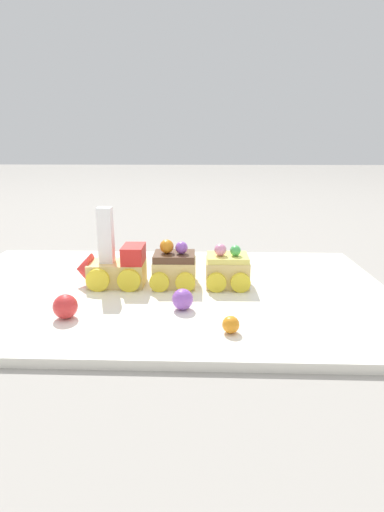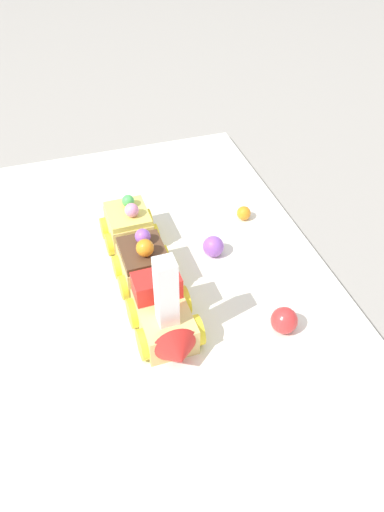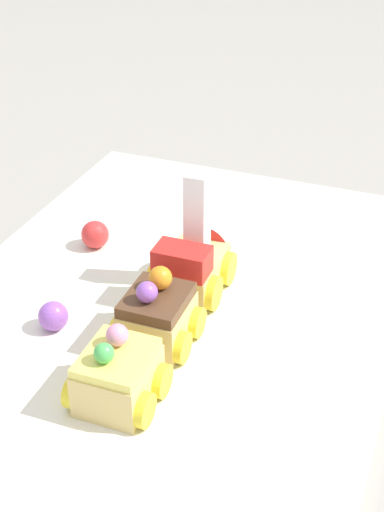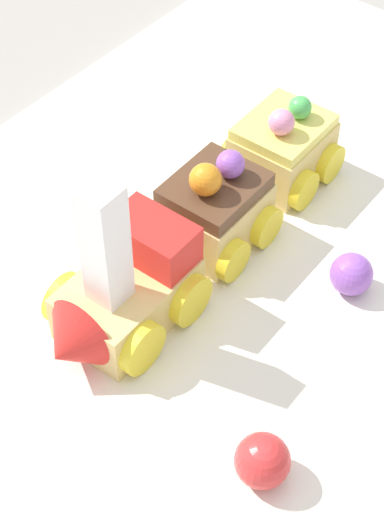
{
  "view_description": "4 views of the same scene",
  "coord_description": "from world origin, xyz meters",
  "px_view_note": "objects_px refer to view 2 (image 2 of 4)",
  "views": [
    {
      "loc": [
        -0.07,
        0.59,
        0.23
      ],
      "look_at": [
        -0.05,
        -0.0,
        0.06
      ],
      "focal_mm": 28.0,
      "sensor_mm": 36.0,
      "label": 1
    },
    {
      "loc": [
        0.44,
        -0.1,
        0.47
      ],
      "look_at": [
        0.03,
        0.03,
        0.08
      ],
      "focal_mm": 35.0,
      "sensor_mm": 36.0,
      "label": 2
    },
    {
      "loc": [
        -0.5,
        -0.23,
        0.44
      ],
      "look_at": [
        0.05,
        -0.02,
        0.07
      ],
      "focal_mm": 50.0,
      "sensor_mm": 36.0,
      "label": 3
    },
    {
      "loc": [
        0.32,
        0.24,
        0.45
      ],
      "look_at": [
        0.02,
        -0.0,
        0.04
      ],
      "focal_mm": 60.0,
      "sensor_mm": 36.0,
      "label": 4
    }
  ],
  "objects_px": {
    "cake_car_lemon": "(129,226)",
    "gumball_red": "(284,320)",
    "cake_train_locomotive": "(166,319)",
    "gumball_purple": "(213,246)",
    "cake_car_chocolate": "(144,264)",
    "gumball_orange": "(244,213)"
  },
  "relations": [
    {
      "from": "cake_car_lemon",
      "to": "gumball_red",
      "type": "distance_m",
      "value": 0.25
    },
    {
      "from": "cake_train_locomotive",
      "to": "gumball_purple",
      "type": "bearing_deg",
      "value": 139.08
    },
    {
      "from": "cake_car_chocolate",
      "to": "cake_car_lemon",
      "type": "distance_m",
      "value": 0.08
    },
    {
      "from": "gumball_orange",
      "to": "gumball_red",
      "type": "bearing_deg",
      "value": -9.65
    },
    {
      "from": "cake_train_locomotive",
      "to": "gumball_purple",
      "type": "xyz_separation_m",
      "value": [
        -0.12,
        0.1,
        -0.02
      ]
    },
    {
      "from": "cake_train_locomotive",
      "to": "gumball_purple",
      "type": "relative_size",
      "value": 4.31
    },
    {
      "from": "gumball_purple",
      "to": "cake_car_chocolate",
      "type": "bearing_deg",
      "value": -79.4
    },
    {
      "from": "cake_train_locomotive",
      "to": "cake_car_lemon",
      "type": "distance_m",
      "value": 0.18
    },
    {
      "from": "cake_car_lemon",
      "to": "gumball_red",
      "type": "relative_size",
      "value": 2.3
    },
    {
      "from": "cake_car_lemon",
      "to": "gumball_orange",
      "type": "xyz_separation_m",
      "value": [
        0.0,
        0.17,
        -0.01
      ]
    },
    {
      "from": "cake_car_lemon",
      "to": "gumball_purple",
      "type": "relative_size",
      "value": 2.51
    },
    {
      "from": "cake_car_lemon",
      "to": "gumball_orange",
      "type": "height_order",
      "value": "cake_car_lemon"
    },
    {
      "from": "cake_car_lemon",
      "to": "gumball_purple",
      "type": "xyz_separation_m",
      "value": [
        0.07,
        0.1,
        -0.01
      ]
    },
    {
      "from": "cake_train_locomotive",
      "to": "gumball_purple",
      "type": "distance_m",
      "value": 0.15
    },
    {
      "from": "cake_train_locomotive",
      "to": "gumball_orange",
      "type": "xyz_separation_m",
      "value": [
        -0.18,
        0.17,
        -0.02
      ]
    },
    {
      "from": "gumball_orange",
      "to": "gumball_red",
      "type": "height_order",
      "value": "gumball_red"
    },
    {
      "from": "gumball_purple",
      "to": "cake_train_locomotive",
      "type": "bearing_deg",
      "value": -40.09
    },
    {
      "from": "gumball_red",
      "to": "cake_train_locomotive",
      "type": "bearing_deg",
      "value": -103.5
    },
    {
      "from": "cake_train_locomotive",
      "to": "cake_car_chocolate",
      "type": "height_order",
      "value": "cake_train_locomotive"
    },
    {
      "from": "cake_car_chocolate",
      "to": "cake_car_lemon",
      "type": "relative_size",
      "value": 1.02
    },
    {
      "from": "cake_car_chocolate",
      "to": "gumball_orange",
      "type": "xyz_separation_m",
      "value": [
        -0.08,
        0.17,
        -0.02
      ]
    },
    {
      "from": "cake_car_lemon",
      "to": "gumball_red",
      "type": "bearing_deg",
      "value": 31.37
    }
  ]
}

